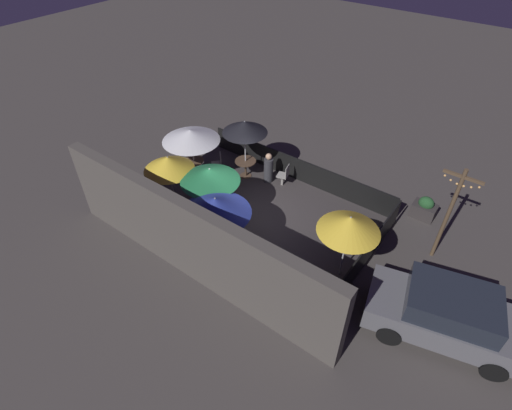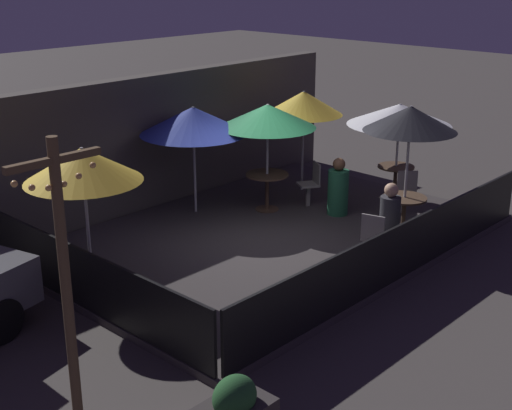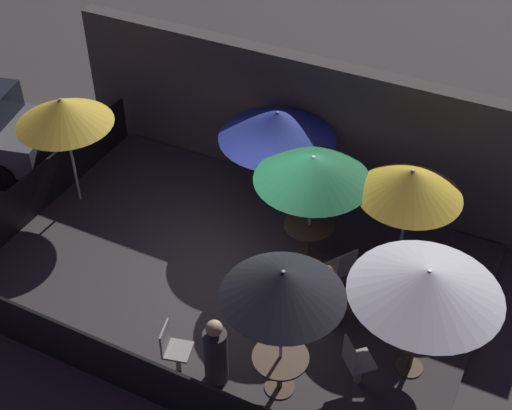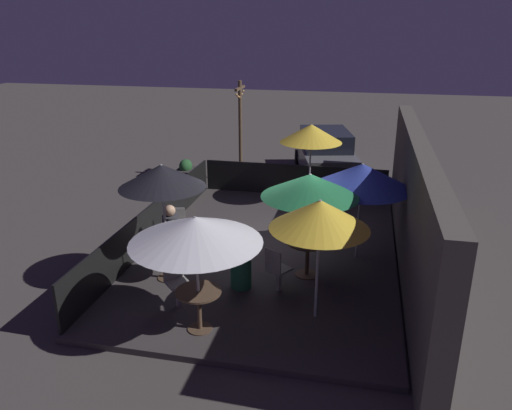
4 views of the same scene
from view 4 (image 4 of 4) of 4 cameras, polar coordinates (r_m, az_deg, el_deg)
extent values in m
plane|color=#423D3A|center=(11.74, 1.47, -5.72)|extent=(60.00, 60.00, 0.00)
cube|color=#383333|center=(11.71, 1.48, -5.46)|extent=(8.32, 5.75, 0.12)
cube|color=#4C4742|center=(11.08, 17.52, -0.34)|extent=(9.92, 0.36, 2.84)
cube|color=black|center=(12.29, -11.58, -1.89)|extent=(8.12, 0.05, 0.95)
cube|color=black|center=(15.31, 4.41, 2.88)|extent=(0.05, 5.55, 0.95)
cylinder|color=#B2B2B7|center=(10.19, 6.02, -2.43)|extent=(0.05, 0.05, 2.21)
cone|color=#1E6B3D|center=(9.89, 6.20, 2.24)|extent=(1.96, 1.96, 0.47)
cylinder|color=#B2B2B7|center=(8.43, -6.69, -7.99)|extent=(0.05, 0.05, 2.09)
cone|color=silver|center=(8.07, -6.92, -2.82)|extent=(2.19, 2.19, 0.44)
cylinder|color=#B2B2B7|center=(10.13, -10.35, -2.10)|extent=(0.05, 0.05, 2.44)
cone|color=black|center=(9.80, -10.71, 3.28)|extent=(1.70, 1.70, 0.46)
cylinder|color=#B2B2B7|center=(14.63, 6.19, 4.75)|extent=(0.05, 0.05, 2.30)
cone|color=gold|center=(14.43, 6.32, 8.15)|extent=(1.78, 1.78, 0.52)
cylinder|color=#B2B2B7|center=(8.76, 7.06, -6.33)|extent=(0.05, 0.05, 2.23)
cone|color=gold|center=(8.42, 7.30, -1.08)|extent=(1.72, 1.72, 0.51)
cylinder|color=#B2B2B7|center=(11.18, 11.71, -0.76)|extent=(0.05, 0.05, 2.18)
cone|color=#283893|center=(10.92, 12.01, 3.26)|extent=(2.14, 2.14, 0.55)
cylinder|color=#4C3828|center=(10.66, 5.81, -7.88)|extent=(0.48, 0.48, 0.02)
cylinder|color=#4C3828|center=(10.50, 5.88, -6.15)|extent=(0.08, 0.08, 0.74)
cylinder|color=#4C3828|center=(10.33, 5.95, -4.22)|extent=(0.88, 0.88, 0.04)
cylinder|color=#4C3828|center=(8.96, -6.42, -13.84)|extent=(0.43, 0.43, 0.02)
cylinder|color=#4C3828|center=(8.77, -6.50, -11.95)|extent=(0.08, 0.08, 0.72)
cylinder|color=#4C3828|center=(8.58, -6.60, -9.81)|extent=(0.78, 0.78, 0.04)
cylinder|color=#4C3828|center=(10.64, -9.94, -8.15)|extent=(0.46, 0.46, 0.02)
cylinder|color=#4C3828|center=(10.49, -10.05, -6.54)|extent=(0.08, 0.08, 0.69)
cylinder|color=#4C3828|center=(10.33, -10.17, -4.75)|extent=(0.83, 0.83, 0.04)
cube|color=gray|center=(9.95, 2.61, -8.56)|extent=(0.11, 0.11, 0.45)
cube|color=gray|center=(9.83, 2.63, -7.31)|extent=(0.55, 0.55, 0.04)
cube|color=gray|center=(9.60, 1.94, -6.40)|extent=(0.24, 0.36, 0.44)
cube|color=gray|center=(11.94, -9.03, -3.76)|extent=(0.10, 0.10, 0.43)
cube|color=gray|center=(11.85, -9.09, -2.73)|extent=(0.49, 0.49, 0.04)
cube|color=gray|center=(11.92, -9.06, -1.33)|extent=(0.13, 0.40, 0.44)
cube|color=gray|center=(9.52, -8.84, -10.15)|extent=(0.11, 0.11, 0.47)
cube|color=gray|center=(9.39, -8.92, -8.80)|extent=(0.57, 0.57, 0.04)
cube|color=gray|center=(9.43, -9.45, -7.07)|extent=(0.30, 0.31, 0.44)
cylinder|color=#333338|center=(11.28, -9.64, -3.63)|extent=(0.45, 0.45, 1.01)
sphere|color=tan|center=(11.05, -9.83, -0.63)|extent=(0.25, 0.25, 0.25)
cylinder|color=#236642|center=(9.96, -1.75, -6.96)|extent=(0.49, 0.49, 0.93)
sphere|color=brown|center=(9.71, -1.78, -3.85)|extent=(0.25, 0.25, 0.25)
cube|color=#332D2D|center=(16.89, -7.98, 3.23)|extent=(0.82, 0.57, 0.53)
ellipsoid|color=#235128|center=(16.79, -8.03, 4.40)|extent=(0.53, 0.43, 0.48)
cylinder|color=brown|center=(16.90, -1.80, 8.37)|extent=(0.12, 0.12, 3.36)
cube|color=brown|center=(16.67, -1.85, 13.20)|extent=(1.10, 0.08, 0.08)
sphere|color=#F4B260|center=(17.13, -1.47, 12.90)|extent=(0.07, 0.07, 0.07)
sphere|color=#F4B260|center=(16.96, -1.62, 12.55)|extent=(0.07, 0.07, 0.07)
sphere|color=#F4B260|center=(16.79, -1.77, 12.31)|extent=(0.07, 0.07, 0.07)
sphere|color=#F4B260|center=(16.61, -1.92, 12.23)|extent=(0.07, 0.07, 0.07)
sphere|color=#F4B260|center=(16.43, -2.08, 12.30)|extent=(0.07, 0.07, 0.07)
sphere|color=#F4B260|center=(16.24, -2.25, 12.49)|extent=(0.07, 0.07, 0.07)
cube|color=#5B5B60|center=(17.74, 7.86, 5.40)|extent=(4.29, 2.60, 0.70)
cube|color=#1E232D|center=(17.58, 7.96, 7.45)|extent=(2.51, 2.04, 0.60)
cylinder|color=black|center=(16.81, 11.18, 3.15)|extent=(0.66, 0.33, 0.64)
cylinder|color=black|center=(16.54, 5.70, 3.15)|extent=(0.66, 0.33, 0.64)
cylinder|color=black|center=(19.15, 9.64, 5.32)|extent=(0.66, 0.33, 0.64)
cylinder|color=black|center=(18.90, 4.81, 5.34)|extent=(0.66, 0.33, 0.64)
camera|label=1|loc=(18.54, 38.30, 30.30)|focal=28.00mm
camera|label=2|loc=(22.29, -16.17, 19.20)|focal=50.00mm
camera|label=3|loc=(12.07, -53.01, 32.02)|focal=50.00mm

